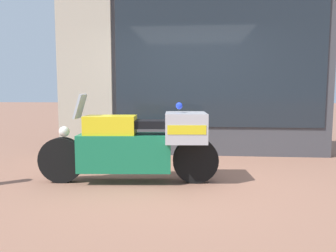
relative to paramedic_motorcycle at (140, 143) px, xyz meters
name	(u,v)px	position (x,y,z in m)	size (l,w,h in m)	color
ground_plane	(189,181)	(0.65, 0.10, -0.54)	(60.00, 60.00, 0.00)	#8E604C
shop_building	(170,65)	(0.22, 2.10, 1.17)	(5.11, 0.55, 3.40)	#424247
window_display	(215,131)	(1.10, 2.12, -0.09)	(3.61, 0.30, 1.81)	slate
paramedic_motorcycle	(140,143)	(0.00, 0.00, 0.00)	(2.39, 0.66, 1.18)	black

